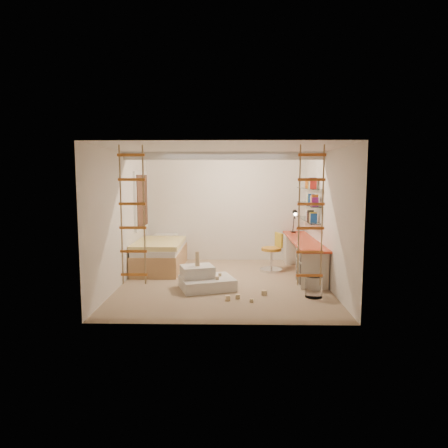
{
  "coord_description": "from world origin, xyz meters",
  "views": [
    {
      "loc": [
        0.16,
        -7.76,
        2.11
      ],
      "look_at": [
        0.0,
        0.3,
        1.15
      ],
      "focal_mm": 32.0,
      "sensor_mm": 36.0,
      "label": 1
    }
  ],
  "objects_px": {
    "desk": "(303,255)",
    "swivel_chair": "(272,257)",
    "bed": "(161,255)",
    "play_platform": "(204,280)"
  },
  "relations": [
    {
      "from": "play_platform",
      "to": "swivel_chair",
      "type": "bearing_deg",
      "value": 45.48
    },
    {
      "from": "bed",
      "to": "desk",
      "type": "bearing_deg",
      "value": -6.49
    },
    {
      "from": "desk",
      "to": "swivel_chair",
      "type": "distance_m",
      "value": 0.68
    },
    {
      "from": "desk",
      "to": "swivel_chair",
      "type": "bearing_deg",
      "value": 163.82
    },
    {
      "from": "swivel_chair",
      "to": "bed",
      "type": "bearing_deg",
      "value": 176.06
    },
    {
      "from": "bed",
      "to": "swivel_chair",
      "type": "distance_m",
      "value": 2.55
    },
    {
      "from": "desk",
      "to": "play_platform",
      "type": "height_order",
      "value": "desk"
    },
    {
      "from": "desk",
      "to": "bed",
      "type": "distance_m",
      "value": 3.22
    },
    {
      "from": "bed",
      "to": "swivel_chair",
      "type": "bearing_deg",
      "value": -3.94
    },
    {
      "from": "bed",
      "to": "play_platform",
      "type": "bearing_deg",
      "value": -55.42
    }
  ]
}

